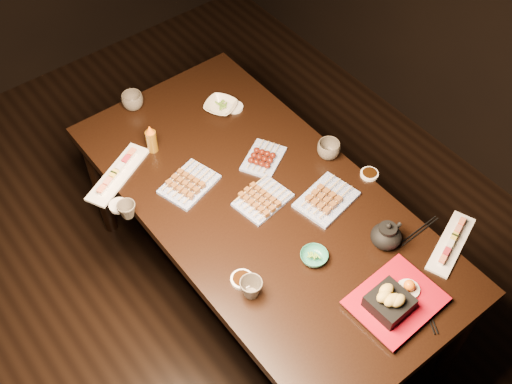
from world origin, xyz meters
TOP-DOWN VIEW (x-y plane):
  - dining_table at (0.47, 0.26)m, footprint 1.34×1.97m
  - sushi_platter_near at (0.93, -0.37)m, footprint 0.34×0.20m
  - sushi_platter_far at (0.07, 0.76)m, footprint 0.37×0.25m
  - yakitori_plate_center at (0.48, 0.26)m, footprint 0.24×0.19m
  - yakitori_plate_right at (0.69, 0.10)m, footprint 0.27×0.22m
  - yakitori_plate_left at (0.28, 0.52)m, footprint 0.27×0.23m
  - tsukune_plate at (0.62, 0.45)m, footprint 0.25×0.22m
  - edamame_bowl_green at (0.45, -0.09)m, footprint 0.13×0.13m
  - edamame_bowl_cream at (0.66, 0.82)m, footprint 0.20×0.20m
  - tempura_tray at (0.56, -0.42)m, footprint 0.34×0.28m
  - teacup_near_left at (0.17, -0.06)m, footprint 0.10×0.10m
  - teacup_mid_right at (0.86, 0.29)m, footprint 0.14×0.14m
  - teacup_far_left at (-0.01, 0.55)m, footprint 0.09×0.09m
  - teacup_far_right at (0.35, 1.09)m, footprint 0.11×0.11m
  - teapot at (0.73, -0.20)m, footprint 0.15×0.15m
  - condiment_bottle at (0.27, 0.80)m, footprint 0.06×0.06m
  - sauce_dish_west at (0.17, 0.01)m, footprint 0.12×0.12m
  - sauce_dish_east at (0.72, 0.79)m, footprint 0.11×0.11m
  - sauce_dish_se at (0.93, 0.09)m, footprint 0.10×0.10m
  - sauce_dish_nw at (-0.01, 0.61)m, footprint 0.09×0.09m
  - chopsticks_near at (0.64, -0.50)m, footprint 0.12×0.20m
  - chopsticks_se at (0.88, -0.25)m, footprint 0.21×0.03m

SIDE VIEW (x-z plane):
  - dining_table at x=0.47m, z-range 0.00..0.75m
  - chopsticks_se at x=0.88m, z-range 0.75..0.76m
  - chopsticks_near at x=0.64m, z-range 0.75..0.76m
  - sauce_dish_se at x=0.93m, z-range 0.75..0.76m
  - sauce_dish_nw at x=-0.01m, z-range 0.75..0.76m
  - sauce_dish_east at x=0.72m, z-range 0.75..0.76m
  - sauce_dish_west at x=0.17m, z-range 0.75..0.77m
  - edamame_bowl_green at x=0.45m, z-range 0.75..0.78m
  - edamame_bowl_cream at x=0.66m, z-range 0.75..0.79m
  - sushi_platter_near at x=0.93m, z-range 0.75..0.79m
  - sushi_platter_far at x=0.07m, z-range 0.75..0.79m
  - tsukune_plate at x=0.62m, z-range 0.75..0.80m
  - yakitori_plate_center at x=0.48m, z-range 0.75..0.81m
  - yakitori_plate_left at x=0.28m, z-range 0.75..0.81m
  - yakitori_plate_right at x=0.69m, z-range 0.75..0.81m
  - teacup_far_left at x=-0.01m, z-range 0.75..0.82m
  - teacup_far_right at x=0.35m, z-range 0.75..0.83m
  - teacup_mid_right at x=0.86m, z-range 0.75..0.83m
  - teacup_near_left at x=0.17m, z-range 0.75..0.83m
  - tempura_tray at x=0.56m, z-range 0.75..0.87m
  - teapot at x=0.73m, z-range 0.75..0.87m
  - condiment_bottle at x=0.27m, z-range 0.75..0.90m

